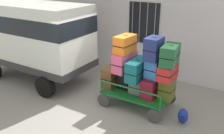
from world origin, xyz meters
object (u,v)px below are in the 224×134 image
(suitcase_center_middle, at_px, (138,70))
(suitcase_midright_middle, at_px, (153,69))
(suitcase_midleft_bottom, at_px, (124,79))
(suitcase_right_middle, at_px, (168,72))
(suitcase_midleft_middle, at_px, (125,62))
(suitcase_midright_top, at_px, (154,49))
(suitcase_midright_bottom, at_px, (152,86))
(suitcase_left_bottom, at_px, (112,76))
(backpack, at_px, (183,116))
(luggage_cart, at_px, (137,94))
(suitcase_right_bottom, at_px, (167,89))
(van, at_px, (33,34))
(suitcase_center_bottom, at_px, (137,85))
(suitcase_right_top, at_px, (170,55))
(suitcase_midleft_top, at_px, (125,44))

(suitcase_center_middle, xyz_separation_m, suitcase_midright_middle, (0.44, 0.07, 0.10))
(suitcase_midleft_bottom, xyz_separation_m, suitcase_midright_middle, (0.88, 0.04, 0.53))
(suitcase_right_middle, bearing_deg, suitcase_midleft_middle, 178.58)
(suitcase_midright_top, bearing_deg, suitcase_center_middle, -178.54)
(suitcase_midright_bottom, distance_m, suitcase_midright_top, 1.14)
(suitcase_left_bottom, bearing_deg, suitcase_midright_top, -1.76)
(suitcase_midright_middle, bearing_deg, suitcase_left_bottom, -179.12)
(backpack, bearing_deg, suitcase_left_bottom, 174.16)
(suitcase_midleft_middle, bearing_deg, suitcase_midleft_bottom, -90.00)
(luggage_cart, distance_m, suitcase_midright_bottom, 0.56)
(suitcase_midleft_middle, bearing_deg, suitcase_right_bottom, 1.22)
(van, relative_size, backpack, 9.75)
(suitcase_midright_top, bearing_deg, suitcase_left_bottom, 178.24)
(suitcase_midright_top, bearing_deg, suitcase_midright_bottom, 90.00)
(suitcase_midleft_bottom, xyz_separation_m, suitcase_midright_top, (0.88, -0.02, 1.12))
(luggage_cart, xyz_separation_m, backpack, (1.45, -0.23, -0.15))
(suitcase_center_bottom, height_order, suitcase_right_middle, suitcase_right_middle)
(suitcase_center_bottom, bearing_deg, van, -178.48)
(luggage_cart, relative_size, suitcase_midright_bottom, 2.48)
(luggage_cart, height_order, suitcase_midright_middle, suitcase_midright_middle)
(suitcase_right_middle, bearing_deg, suitcase_left_bottom, 178.37)
(suitcase_midleft_bottom, height_order, suitcase_right_top, suitcase_right_top)
(van, bearing_deg, backpack, -0.84)
(suitcase_midright_bottom, xyz_separation_m, suitcase_midright_top, (-0.00, -0.05, 1.14))
(suitcase_midleft_bottom, distance_m, suitcase_right_middle, 1.42)
(suitcase_midleft_top, distance_m, suitcase_right_bottom, 1.71)
(suitcase_right_middle, bearing_deg, luggage_cart, 177.61)
(van, distance_m, luggage_cart, 4.31)
(suitcase_center_middle, height_order, suitcase_right_bottom, suitcase_center_middle)
(suitcase_right_bottom, bearing_deg, suitcase_center_bottom, -176.15)
(suitcase_midleft_top, distance_m, suitcase_center_bottom, 1.26)
(suitcase_midright_bottom, bearing_deg, van, -177.84)
(suitcase_center_bottom, xyz_separation_m, suitcase_right_middle, (0.88, -0.00, 0.61))
(suitcase_midleft_top, height_order, suitcase_right_middle, suitcase_midleft_top)
(suitcase_right_middle, bearing_deg, suitcase_center_bottom, 179.89)
(suitcase_midright_middle, bearing_deg, suitcase_midright_top, -90.00)
(suitcase_left_bottom, height_order, suitcase_right_bottom, suitcase_right_bottom)
(suitcase_left_bottom, height_order, suitcase_midright_bottom, suitcase_left_bottom)
(suitcase_right_top, bearing_deg, suitcase_right_bottom, 90.00)
(luggage_cart, xyz_separation_m, suitcase_right_bottom, (0.88, 0.02, 0.39))
(suitcase_right_top, bearing_deg, suitcase_midleft_middle, -178.81)
(van, bearing_deg, luggage_cart, 2.01)
(luggage_cart, relative_size, suitcase_midright_middle, 3.61)
(suitcase_right_middle, distance_m, backpack, 1.22)
(suitcase_midleft_middle, distance_m, suitcase_midleft_top, 0.53)
(suitcase_left_bottom, height_order, suitcase_midright_top, suitcase_midright_top)
(suitcase_midleft_middle, height_order, suitcase_midright_middle, suitcase_midleft_middle)
(suitcase_midright_bottom, bearing_deg, suitcase_left_bottom, -179.38)
(suitcase_right_bottom, relative_size, suitcase_right_top, 0.81)
(suitcase_midleft_bottom, distance_m, suitcase_midright_middle, 1.03)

